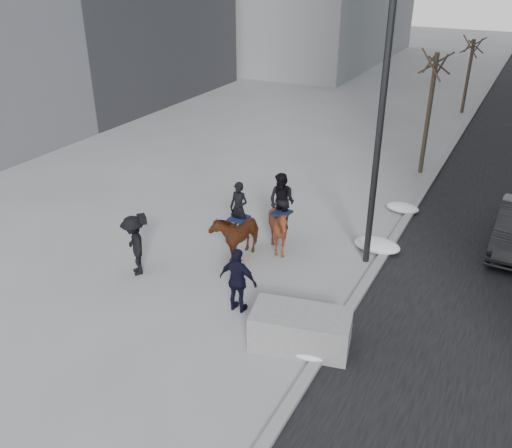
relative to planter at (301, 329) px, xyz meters
The scene contains 11 objects.
ground 2.74m from the planter, 153.48° to the left, with size 120.00×120.00×0.00m, color gray.
curb 11.23m from the planter, 87.03° to the left, with size 0.25×90.00×0.12m, color gray.
planter is the anchor object (origin of this frame).
tree_near 12.60m from the planter, 90.08° to the left, with size 1.20×1.20×5.31m, color #3D3324, non-canonical shape.
tree_far 22.88m from the planter, 90.04° to the left, with size 1.20×1.20×4.42m, color #3C2F23, non-canonical shape.
mounted_left 4.47m from the planter, 138.52° to the left, with size 0.91×1.82×2.29m.
mounted_right 4.36m from the planter, 122.03° to the left, with size 1.49×1.63×2.50m.
feeder 2.05m from the planter, 164.39° to the left, with size 1.03×0.86×1.75m.
camera_crew 5.43m from the planter, behind, with size 1.28×1.24×1.75m.
lamppost 6.53m from the planter, 87.77° to the left, with size 0.25×2.89×9.09m.
snow_piles 4.77m from the planter, 86.60° to the left, with size 1.41×9.20×0.36m.
Camera 1 is at (6.14, -10.47, 8.16)m, focal length 38.00 mm.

